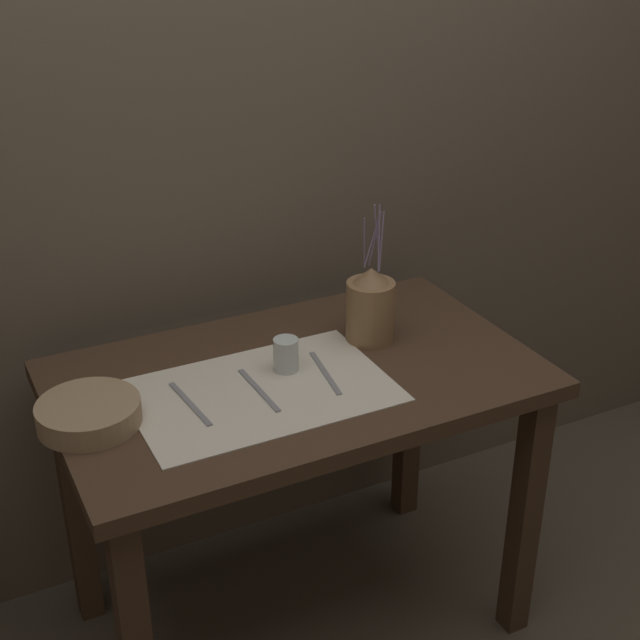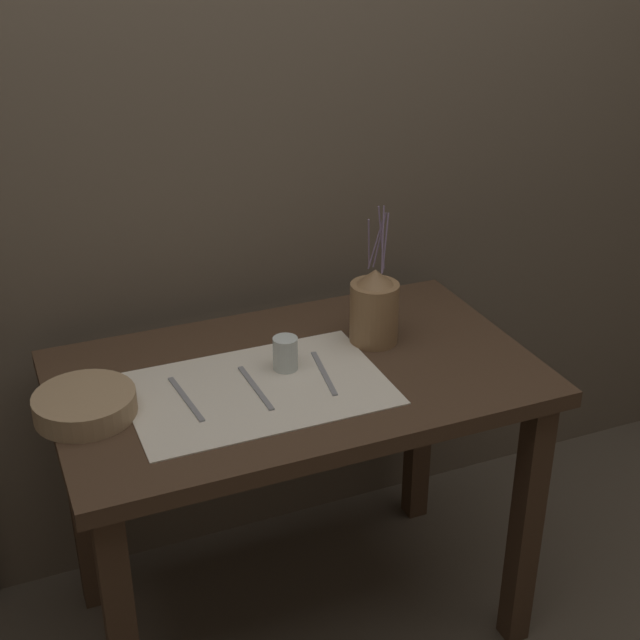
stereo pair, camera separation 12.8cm
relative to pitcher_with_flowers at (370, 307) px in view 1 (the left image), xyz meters
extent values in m
plane|color=brown|center=(-0.23, -0.07, -0.85)|extent=(12.00, 12.00, 0.00)
cube|color=brown|center=(-0.23, 0.38, 0.35)|extent=(7.00, 0.06, 2.40)
cube|color=#422D1E|center=(-0.23, -0.07, -0.11)|extent=(1.11, 0.67, 0.04)
cube|color=#422D1E|center=(0.26, -0.34, -0.49)|extent=(0.06, 0.06, 0.72)
cube|color=#422D1E|center=(-0.73, 0.21, -0.49)|extent=(0.06, 0.06, 0.72)
cube|color=#422D1E|center=(0.26, 0.21, -0.49)|extent=(0.06, 0.06, 0.72)
cube|color=beige|center=(-0.34, -0.11, -0.09)|extent=(0.57, 0.37, 0.00)
cylinder|color=olive|center=(0.00, 0.00, -0.01)|extent=(0.12, 0.12, 0.15)
cone|color=olive|center=(0.00, 0.00, 0.08)|extent=(0.09, 0.09, 0.04)
cylinder|color=slate|center=(0.01, 0.01, 0.17)|extent=(0.03, 0.01, 0.13)
cylinder|color=slate|center=(0.02, -0.02, 0.17)|extent=(0.03, 0.03, 0.14)
cylinder|color=slate|center=(-0.01, 0.02, 0.16)|extent=(0.01, 0.02, 0.12)
cylinder|color=slate|center=(0.00, 0.00, 0.16)|extent=(0.03, 0.02, 0.12)
cylinder|color=slate|center=(0.01, 0.00, 0.18)|extent=(0.02, 0.01, 0.16)
cylinder|color=slate|center=(0.01, -0.02, 0.18)|extent=(0.01, 0.02, 0.16)
cylinder|color=#9E7F5B|center=(-0.71, -0.07, -0.06)|extent=(0.22, 0.22, 0.05)
cylinder|color=silver|center=(-0.25, -0.05, -0.05)|extent=(0.06, 0.06, 0.08)
cube|color=gray|center=(-0.50, -0.10, -0.08)|extent=(0.03, 0.20, 0.00)
cube|color=gray|center=(-0.35, -0.11, -0.08)|extent=(0.02, 0.20, 0.00)
cube|color=gray|center=(-0.18, -0.11, -0.08)|extent=(0.04, 0.20, 0.00)
camera|label=1|loc=(-0.99, -1.69, 0.94)|focal=50.00mm
camera|label=2|loc=(-0.87, -1.75, 0.94)|focal=50.00mm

